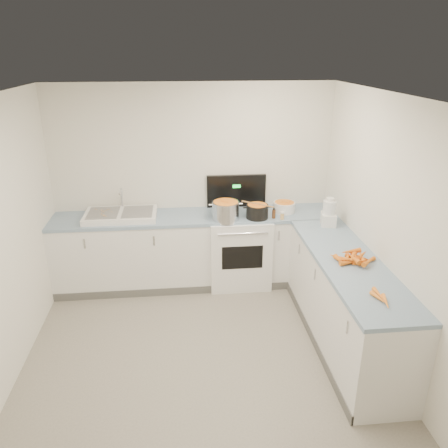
{
  "coord_description": "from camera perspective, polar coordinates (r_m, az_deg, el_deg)",
  "views": [
    {
      "loc": [
        -0.16,
        -3.36,
        2.86
      ],
      "look_at": [
        0.3,
        1.1,
        1.05
      ],
      "focal_mm": 35.0,
      "sensor_mm": 36.0,
      "label": 1
    }
  ],
  "objects": [
    {
      "name": "floor",
      "position": [
        4.41,
        -2.54,
        -18.43
      ],
      "size": [
        3.5,
        4.0,
        0.0
      ],
      "primitive_type": null,
      "color": "gray",
      "rests_on": "ground"
    },
    {
      "name": "ceiling",
      "position": [
        3.38,
        -3.27,
        15.86
      ],
      "size": [
        3.5,
        4.0,
        0.0
      ],
      "primitive_type": null,
      "rotation": [
        3.14,
        0.0,
        0.0
      ],
      "color": "silver",
      "rests_on": "ground"
    },
    {
      "name": "stove",
      "position": [
        5.62,
        1.92,
        -3.12
      ],
      "size": [
        0.76,
        0.65,
        1.36
      ],
      "color": "white",
      "rests_on": "ground"
    },
    {
      "name": "wall_right",
      "position": [
        4.18,
        21.84,
        -2.3
      ],
      "size": [
        0.0,
        4.0,
        2.5
      ],
      "primitive_type": null,
      "rotation": [
        1.57,
        0.0,
        -1.57
      ],
      "color": "silver",
      "rests_on": "ground"
    },
    {
      "name": "peeled_carrots",
      "position": [
        3.85,
        19.82,
        -9.05
      ],
      "size": [
        0.12,
        0.31,
        0.04
      ],
      "color": "orange",
      "rests_on": "counter_right"
    },
    {
      "name": "mixing_bowl",
      "position": [
        5.54,
        7.86,
        2.22
      ],
      "size": [
        0.29,
        0.29,
        0.13
      ],
      "primitive_type": "cylinder",
      "rotation": [
        0.0,
        0.0,
        0.05
      ],
      "color": "white",
      "rests_on": "counter_back"
    },
    {
      "name": "wooden_spoon",
      "position": [
        5.26,
        4.39,
        2.62
      ],
      "size": [
        0.35,
        0.27,
        0.02
      ],
      "primitive_type": "cylinder",
      "rotation": [
        1.57,
        0.0,
        0.92
      ],
      "color": "#AD7A47",
      "rests_on": "black_pot"
    },
    {
      "name": "counter_right",
      "position": [
        4.65,
        15.5,
        -9.78
      ],
      "size": [
        0.62,
        2.2,
        0.94
      ],
      "color": "white",
      "rests_on": "ground"
    },
    {
      "name": "wall_back",
      "position": [
        5.6,
        -4.02,
        5.22
      ],
      "size": [
        3.5,
        0.0,
        2.5
      ],
      "primitive_type": null,
      "rotation": [
        1.57,
        0.0,
        0.0
      ],
      "color": "silver",
      "rests_on": "ground"
    },
    {
      "name": "sink",
      "position": [
        5.45,
        -13.33,
        1.16
      ],
      "size": [
        0.86,
        0.52,
        0.31
      ],
      "color": "white",
      "rests_on": "counter_back"
    },
    {
      "name": "extract_bottle",
      "position": [
        5.32,
        6.52,
        1.32
      ],
      "size": [
        0.04,
        0.04,
        0.11
      ],
      "primitive_type": "cylinder",
      "color": "#593319",
      "rests_on": "counter_back"
    },
    {
      "name": "counter_back",
      "position": [
        5.59,
        -3.7,
        -3.34
      ],
      "size": [
        3.5,
        0.62,
        0.94
      ],
      "color": "white",
      "rests_on": "ground"
    },
    {
      "name": "carrot_pile",
      "position": [
        4.4,
        16.58,
        -4.31
      ],
      "size": [
        0.43,
        0.35,
        0.1
      ],
      "color": "orange",
      "rests_on": "counter_right"
    },
    {
      "name": "food_processor",
      "position": [
        5.19,
        13.55,
        1.33
      ],
      "size": [
        0.2,
        0.23,
        0.33
      ],
      "color": "white",
      "rests_on": "counter_right"
    },
    {
      "name": "peelings",
      "position": [
        5.49,
        -15.58,
        1.54
      ],
      "size": [
        0.25,
        0.29,
        0.01
      ],
      "color": "tan",
      "rests_on": "sink"
    },
    {
      "name": "spice_jar",
      "position": [
        5.3,
        7.61,
        1.02
      ],
      "size": [
        0.05,
        0.05,
        0.08
      ],
      "primitive_type": "cylinder",
      "color": "#E5B266",
      "rests_on": "counter_back"
    },
    {
      "name": "steel_pot",
      "position": [
        5.24,
        0.22,
        1.67
      ],
      "size": [
        0.34,
        0.34,
        0.24
      ],
      "primitive_type": "cylinder",
      "rotation": [
        0.0,
        0.0,
        0.03
      ],
      "color": "silver",
      "rests_on": "stove"
    },
    {
      "name": "black_pot",
      "position": [
        5.3,
        4.36,
        1.55
      ],
      "size": [
        0.28,
        0.28,
        0.19
      ],
      "primitive_type": "cylinder",
      "rotation": [
        0.0,
        0.0,
        -0.06
      ],
      "color": "black",
      "rests_on": "stove"
    }
  ]
}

